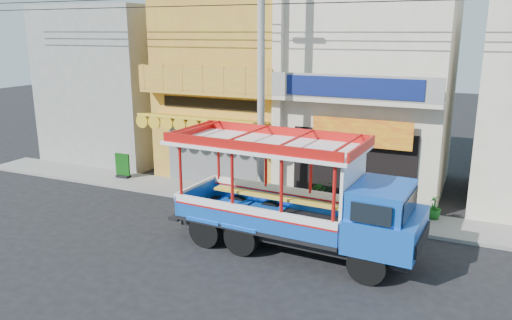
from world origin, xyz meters
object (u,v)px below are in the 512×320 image
at_px(green_sign, 123,167).
at_px(potted_plant_a, 321,193).
at_px(potted_plant_c, 435,207).
at_px(utility_pole, 265,73).
at_px(songthaew_truck, 311,200).
at_px(potted_plant_b, 351,202).

distance_m(green_sign, potted_plant_a, 9.11).
relative_size(green_sign, potted_plant_a, 1.07).
xyz_separation_m(potted_plant_a, potted_plant_c, (3.96, 0.34, -0.08)).
relative_size(utility_pole, potted_plant_a, 27.55).
relative_size(songthaew_truck, potted_plant_b, 7.38).
bearing_deg(potted_plant_b, utility_pole, 38.73).
height_order(utility_pole, potted_plant_a, utility_pole).
height_order(songthaew_truck, potted_plant_b, songthaew_truck).
distance_m(utility_pole, green_sign, 8.53).
height_order(songthaew_truck, green_sign, songthaew_truck).
height_order(songthaew_truck, potted_plant_a, songthaew_truck).
xyz_separation_m(utility_pole, potted_plant_b, (3.18, 0.29, -4.39)).
distance_m(songthaew_truck, potted_plant_c, 5.37).
xyz_separation_m(green_sign, potted_plant_c, (13.08, 0.41, -0.03)).
distance_m(potted_plant_b, potted_plant_c, 2.85).
bearing_deg(potted_plant_a, songthaew_truck, -104.26).
distance_m(utility_pole, potted_plant_a, 4.88).
relative_size(potted_plant_a, potted_plant_b, 0.98).
bearing_deg(songthaew_truck, green_sign, 159.05).
relative_size(utility_pole, green_sign, 25.78).
height_order(songthaew_truck, potted_plant_c, songthaew_truck).
xyz_separation_m(utility_pole, songthaew_truck, (2.74, -2.95, -3.34)).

